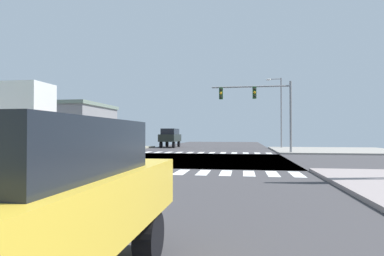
{
  "coord_description": "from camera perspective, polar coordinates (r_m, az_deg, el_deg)",
  "views": [
    {
      "loc": [
        3.98,
        -21.46,
        1.74
      ],
      "look_at": [
        -0.53,
        7.04,
        2.23
      ],
      "focal_mm": 29.99,
      "sensor_mm": 36.0,
      "label": 1
    }
  ],
  "objects": [
    {
      "name": "box_truck_queued_1",
      "position": [
        23.32,
        -30.6,
        1.19
      ],
      "size": [
        7.2,
        2.4,
        4.85
      ],
      "rotation": [
        0.0,
        0.0,
        1.57
      ],
      "color": "black",
      "rests_on": "ground"
    },
    {
      "name": "bank_building",
      "position": [
        41.73,
        -23.67,
        0.31
      ],
      "size": [
        14.49,
        9.52,
        5.22
      ],
      "color": "gray",
      "rests_on": "ground"
    },
    {
      "name": "crosswalk_far",
      "position": [
        29.12,
        0.62,
        -4.39
      ],
      "size": [
        13.5,
        2.0,
        0.01
      ],
      "color": "white",
      "rests_on": "ground"
    },
    {
      "name": "suv_leading_2",
      "position": [
        31.74,
        -29.16,
        -1.48
      ],
      "size": [
        4.6,
        1.96,
        2.34
      ],
      "rotation": [
        0.0,
        0.0,
        4.71
      ],
      "color": "black",
      "rests_on": "ground"
    },
    {
      "name": "suv_crossing_1",
      "position": [
        40.28,
        -3.9,
        -1.47
      ],
      "size": [
        1.96,
        4.6,
        2.34
      ],
      "rotation": [
        0.0,
        0.0,
        3.14
      ],
      "color": "black",
      "rests_on": "ground"
    },
    {
      "name": "street_lamp",
      "position": [
        37.88,
        15.22,
        3.72
      ],
      "size": [
        1.78,
        0.32,
        8.06
      ],
      "color": "gray",
      "rests_on": "ground"
    },
    {
      "name": "ground",
      "position": [
        21.9,
        -1.53,
        -5.6
      ],
      "size": [
        90.0,
        90.0,
        0.05
      ],
      "color": "#3B393C"
    },
    {
      "name": "traffic_signal_mast",
      "position": [
        28.53,
        11.77,
        4.83
      ],
      "size": [
        6.87,
        0.55,
        6.23
      ],
      "color": "gray",
      "rests_on": "ground"
    },
    {
      "name": "crosswalk_near",
      "position": [
        14.88,
        -7.67,
        -7.67
      ],
      "size": [
        13.5,
        2.0,
        0.01
      ],
      "color": "white",
      "rests_on": "ground"
    },
    {
      "name": "sidewalk_corner_ne",
      "position": [
        34.69,
        24.09,
        -3.65
      ],
      "size": [
        12.0,
        12.0,
        0.14
      ],
      "color": "gray",
      "rests_on": "ground"
    },
    {
      "name": "sedan_farside_2",
      "position": [
        3.46,
        -26.74,
        -11.24
      ],
      "size": [
        1.8,
        4.3,
        1.88
      ],
      "color": "black",
      "rests_on": "ground"
    },
    {
      "name": "sidewalk_corner_nw",
      "position": [
        37.56,
        -17.94,
        -3.48
      ],
      "size": [
        12.0,
        12.0,
        0.14
      ],
      "color": "gray",
      "rests_on": "ground"
    }
  ]
}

